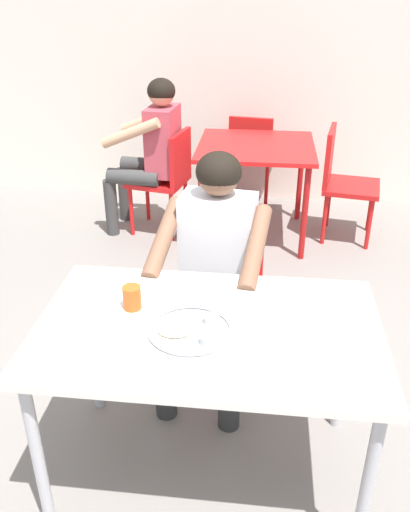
{
  "coord_description": "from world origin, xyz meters",
  "views": [
    {
      "loc": [
        0.16,
        -1.54,
        1.85
      ],
      "look_at": [
        -0.05,
        0.29,
        0.89
      ],
      "focal_mm": 37.64,
      "sensor_mm": 36.0,
      "label": 1
    }
  ],
  "objects_px": {
    "drinking_cup": "(132,297)",
    "table_foreground": "(208,342)",
    "chair_red_right": "(342,177)",
    "patron_background": "(152,143)",
    "thali_tray": "(191,330)",
    "chair_foreground": "(221,277)",
    "diner_foreground": "(213,258)",
    "table_background_red": "(256,156)",
    "chair_red_far": "(252,153)",
    "chair_red_left": "(167,175)"
  },
  "relations": [
    {
      "from": "chair_red_far",
      "to": "drinking_cup",
      "type": "bearing_deg",
      "value": -97.01
    },
    {
      "from": "diner_foreground",
      "to": "chair_red_far",
      "type": "xyz_separation_m",
      "value": [
        0.1,
        2.42,
        -0.23
      ]
    },
    {
      "from": "table_foreground",
      "to": "chair_red_left",
      "type": "relative_size",
      "value": 1.52
    },
    {
      "from": "patron_background",
      "to": "chair_red_left",
      "type": "bearing_deg",
      "value": -5.15
    },
    {
      "from": "thali_tray",
      "to": "drinking_cup",
      "type": "height_order",
      "value": "drinking_cup"
    },
    {
      "from": "drinking_cup",
      "to": "chair_red_left",
      "type": "xyz_separation_m",
      "value": [
        -0.28,
        2.25,
        -0.31
      ]
    },
    {
      "from": "chair_red_far",
      "to": "chair_red_left",
      "type": "bearing_deg",
      "value": -133.51
    },
    {
      "from": "diner_foreground",
      "to": "chair_red_far",
      "type": "distance_m",
      "value": 2.43
    },
    {
      "from": "table_foreground",
      "to": "drinking_cup",
      "type": "xyz_separation_m",
      "value": [
        -0.3,
        0.08,
        0.12
      ]
    },
    {
      "from": "diner_foreground",
      "to": "table_background_red",
      "type": "xyz_separation_m",
      "value": [
        0.14,
        1.75,
        -0.05
      ]
    },
    {
      "from": "thali_tray",
      "to": "table_foreground",
      "type": "bearing_deg",
      "value": 40.21
    },
    {
      "from": "chair_foreground",
      "to": "diner_foreground",
      "type": "relative_size",
      "value": 0.7
    },
    {
      "from": "table_foreground",
      "to": "drinking_cup",
      "type": "distance_m",
      "value": 0.33
    },
    {
      "from": "chair_red_right",
      "to": "drinking_cup",
      "type": "bearing_deg",
      "value": -114.59
    },
    {
      "from": "chair_red_left",
      "to": "patron_background",
      "type": "xyz_separation_m",
      "value": [
        -0.11,
        0.01,
        0.24
      ]
    },
    {
      "from": "drinking_cup",
      "to": "patron_background",
      "type": "distance_m",
      "value": 2.3
    },
    {
      "from": "chair_red_far",
      "to": "patron_background",
      "type": "bearing_deg",
      "value": -138.6
    },
    {
      "from": "drinking_cup",
      "to": "chair_red_right",
      "type": "relative_size",
      "value": 0.11
    },
    {
      "from": "chair_foreground",
      "to": "chair_red_left",
      "type": "bearing_deg",
      "value": 109.96
    },
    {
      "from": "diner_foreground",
      "to": "table_background_red",
      "type": "distance_m",
      "value": 1.76
    },
    {
      "from": "diner_foreground",
      "to": "patron_background",
      "type": "xyz_separation_m",
      "value": [
        -0.65,
        1.76,
        0.02
      ]
    },
    {
      "from": "diner_foreground",
      "to": "chair_red_left",
      "type": "xyz_separation_m",
      "value": [
        -0.53,
        1.75,
        -0.22
      ]
    },
    {
      "from": "thali_tray",
      "to": "chair_red_right",
      "type": "distance_m",
      "value": 2.59
    },
    {
      "from": "chair_foreground",
      "to": "patron_background",
      "type": "height_order",
      "value": "patron_background"
    },
    {
      "from": "table_background_red",
      "to": "chair_red_left",
      "type": "xyz_separation_m",
      "value": [
        -0.68,
        -0.0,
        -0.17
      ]
    },
    {
      "from": "table_background_red",
      "to": "patron_background",
      "type": "relative_size",
      "value": 0.71
    },
    {
      "from": "chair_red_right",
      "to": "patron_background",
      "type": "xyz_separation_m",
      "value": [
        -1.45,
        -0.05,
        0.22
      ]
    },
    {
      "from": "chair_foreground",
      "to": "chair_red_far",
      "type": "height_order",
      "value": "chair_foreground"
    },
    {
      "from": "drinking_cup",
      "to": "chair_red_left",
      "type": "distance_m",
      "value": 2.29
    },
    {
      "from": "diner_foreground",
      "to": "table_background_red",
      "type": "relative_size",
      "value": 1.37
    },
    {
      "from": "drinking_cup",
      "to": "chair_red_far",
      "type": "bearing_deg",
      "value": 82.99
    },
    {
      "from": "drinking_cup",
      "to": "patron_background",
      "type": "height_order",
      "value": "patron_background"
    },
    {
      "from": "chair_red_left",
      "to": "chair_red_far",
      "type": "relative_size",
      "value": 1.01
    },
    {
      "from": "table_foreground",
      "to": "diner_foreground",
      "type": "height_order",
      "value": "diner_foreground"
    },
    {
      "from": "drinking_cup",
      "to": "table_foreground",
      "type": "bearing_deg",
      "value": -15.83
    },
    {
      "from": "thali_tray",
      "to": "patron_background",
      "type": "height_order",
      "value": "patron_background"
    },
    {
      "from": "thali_tray",
      "to": "diner_foreground",
      "type": "xyz_separation_m",
      "value": [
        0.02,
        0.64,
        -0.05
      ]
    },
    {
      "from": "chair_red_left",
      "to": "chair_red_far",
      "type": "xyz_separation_m",
      "value": [
        0.64,
        0.67,
        -0.0
      ]
    },
    {
      "from": "chair_foreground",
      "to": "diner_foreground",
      "type": "bearing_deg",
      "value": -95.82
    },
    {
      "from": "thali_tray",
      "to": "chair_red_right",
      "type": "xyz_separation_m",
      "value": [
        0.82,
        2.44,
        -0.26
      ]
    },
    {
      "from": "table_foreground",
      "to": "thali_tray",
      "type": "xyz_separation_m",
      "value": [
        -0.06,
        -0.05,
        0.09
      ]
    },
    {
      "from": "patron_background",
      "to": "chair_foreground",
      "type": "bearing_deg",
      "value": -66.55
    },
    {
      "from": "drinking_cup",
      "to": "chair_foreground",
      "type": "height_order",
      "value": "drinking_cup"
    },
    {
      "from": "chair_red_right",
      "to": "chair_red_far",
      "type": "bearing_deg",
      "value": 138.69
    },
    {
      "from": "table_foreground",
      "to": "chair_red_far",
      "type": "height_order",
      "value": "chair_red_far"
    },
    {
      "from": "drinking_cup",
      "to": "chair_red_right",
      "type": "height_order",
      "value": "chair_red_right"
    },
    {
      "from": "drinking_cup",
      "to": "diner_foreground",
      "type": "xyz_separation_m",
      "value": [
        0.26,
        0.5,
        -0.09
      ]
    },
    {
      "from": "chair_foreground",
      "to": "chair_red_right",
      "type": "relative_size",
      "value": 0.96
    },
    {
      "from": "table_foreground",
      "to": "chair_red_left",
      "type": "xyz_separation_m",
      "value": [
        -0.57,
        2.34,
        -0.19
      ]
    },
    {
      "from": "thali_tray",
      "to": "diner_foreground",
      "type": "height_order",
      "value": "diner_foreground"
    }
  ]
}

